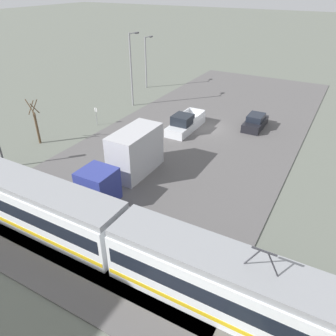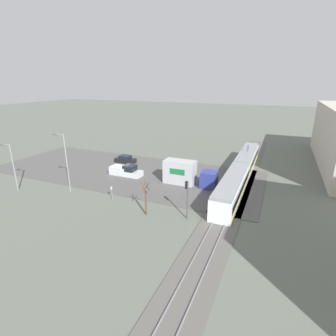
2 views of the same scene
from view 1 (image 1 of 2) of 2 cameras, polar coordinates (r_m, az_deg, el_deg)
name	(u,v)px [view 1 (image 1 of 2)]	position (r m, az deg, el deg)	size (l,w,h in m)	color
ground_plane	(207,129)	(36.70, 6.80, 6.80)	(320.00, 320.00, 0.00)	#60665B
road_surface	(207,128)	(36.69, 6.80, 6.86)	(19.76, 49.13, 0.08)	#565454
rail_bed	(79,240)	(22.00, -15.17, -12.05)	(72.80, 4.40, 0.22)	#5B5954
light_rail_tram	(120,239)	(19.19, -8.40, -12.08)	(30.95, 2.83, 4.38)	white
box_truck	(127,159)	(26.58, -7.09, 1.57)	(2.46, 8.61, 3.78)	navy
pickup_truck	(185,124)	(35.76, 3.02, 7.73)	(2.09, 5.90, 1.92)	silver
sedan_car_0	(255,122)	(37.57, 14.95, 7.70)	(1.87, 4.24, 1.51)	black
street_tree	(36,124)	(34.81, -21.97, 7.15)	(1.09, 0.90, 4.58)	brown
street_lamp_near_crossing	(146,58)	(50.56, -3.77, 18.50)	(0.36, 1.95, 7.24)	gray
street_lamp_mid_block	(132,66)	(42.58, -6.33, 17.31)	(0.36, 1.95, 8.86)	gray
no_parking_sign	(96,115)	(37.86, -12.40, 9.07)	(0.32, 0.08, 2.01)	gray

